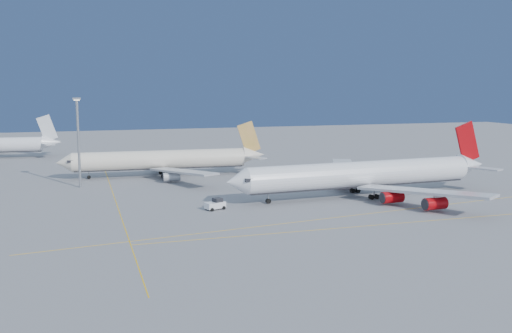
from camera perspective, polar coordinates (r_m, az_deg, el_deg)
name	(u,v)px	position (r m, az deg, el deg)	size (l,w,h in m)	color
ground	(312,213)	(124.82, 5.64, -4.63)	(500.00, 500.00, 0.00)	slate
taxiway_lines	(239,211)	(125.89, -1.69, -4.48)	(118.86, 140.00, 0.02)	#F3B30D
airliner_virgin	(367,174)	(144.83, 11.00, -0.77)	(73.36, 65.79, 18.09)	white
airliner_etihad	(165,160)	(175.69, -9.08, 0.67)	(63.05, 58.23, 16.46)	beige
pushback_tug	(216,204)	(127.62, -4.07, -3.79)	(4.98, 3.92, 2.52)	white
light_mast	(78,135)	(160.07, -17.36, 3.03)	(2.09, 2.09, 24.22)	gray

